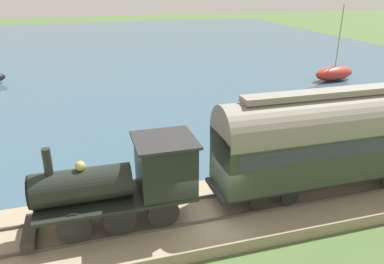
# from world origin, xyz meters

# --- Properties ---
(ground_plane) EXTENTS (200.00, 200.00, 0.00)m
(ground_plane) POSITION_xyz_m (0.00, 0.00, 0.00)
(ground_plane) COLOR #476033
(harbor_water) EXTENTS (80.00, 80.00, 0.01)m
(harbor_water) POSITION_xyz_m (43.04, 0.00, 0.00)
(harbor_water) COLOR #38566B
(harbor_water) RESTS_ON ground
(rail_embankment) EXTENTS (4.57, 56.00, 0.61)m
(rail_embankment) POSITION_xyz_m (0.46, 0.00, 0.25)
(rail_embankment) COLOR gray
(rail_embankment) RESTS_ON ground
(steam_locomotive) EXTENTS (2.23, 6.28, 3.30)m
(steam_locomotive) POSITION_xyz_m (0.46, 2.79, 2.42)
(steam_locomotive) COLOR black
(steam_locomotive) RESTS_ON rail_embankment
(passenger_coach) EXTENTS (2.31, 10.82, 4.46)m
(passenger_coach) POSITION_xyz_m (0.46, -5.89, 3.06)
(passenger_coach) COLOR black
(passenger_coach) RESTS_ON rail_embankment
(sailboat_red) EXTENTS (2.20, 4.56, 7.11)m
(sailboat_red) POSITION_xyz_m (18.92, -19.54, 0.71)
(sailboat_red) COLOR #B72D23
(sailboat_red) RESTS_ON harbor_water
(rowboat_far_out) EXTENTS (1.93, 2.41, 0.39)m
(rowboat_far_out) POSITION_xyz_m (12.44, -10.22, 0.20)
(rowboat_far_out) COLOR beige
(rowboat_far_out) RESTS_ON harbor_water
(rowboat_mid_harbor) EXTENTS (2.35, 2.03, 0.47)m
(rowboat_mid_harbor) POSITION_xyz_m (10.37, -8.22, 0.24)
(rowboat_mid_harbor) COLOR #B7B2A3
(rowboat_mid_harbor) RESTS_ON harbor_water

